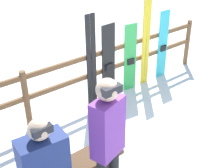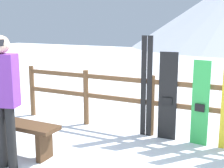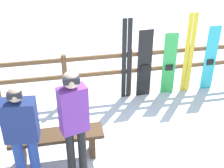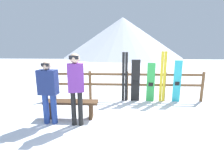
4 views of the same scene
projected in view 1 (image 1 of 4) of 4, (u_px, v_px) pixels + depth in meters
name	position (u px, v px, depth m)	size (l,w,h in m)	color
ground_plane	(177.00, 159.00, 4.54)	(40.00, 40.00, 0.00)	white
fence	(94.00, 71.00, 5.62)	(5.37, 0.10, 1.05)	brown
person_purple	(108.00, 138.00, 3.30)	(0.42, 0.30, 1.78)	black
ski_pair_black	(91.00, 62.00, 5.43)	(0.19, 0.02, 1.72)	black
snowboard_black_stripe	(108.00, 63.00, 5.70)	(0.30, 0.07, 1.47)	black
snowboard_green	(130.00, 58.00, 6.01)	(0.28, 0.08, 1.37)	green
ski_pair_yellow	(146.00, 44.00, 6.14)	(0.19, 0.02, 1.75)	yellow
snowboard_cyan	(163.00, 45.00, 6.49)	(0.26, 0.06, 1.45)	#2DBFCC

